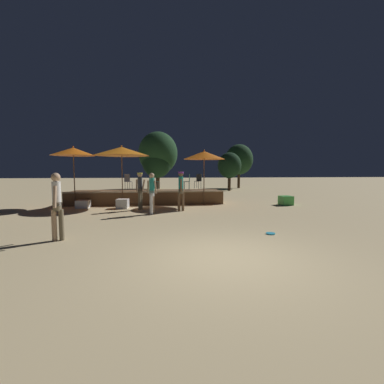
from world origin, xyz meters
TOP-DOWN VIEW (x-y plane):
  - ground_plane at (0.00, 0.00)m, footprint 120.00×120.00m
  - wooden_deck at (-2.28, 9.81)m, footprint 8.63×2.28m
  - patio_umbrella_0 at (0.91, 8.55)m, footprint 2.26×2.26m
  - patio_umbrella_1 at (-3.49, 8.68)m, footprint 2.90×2.90m
  - patio_umbrella_2 at (-5.93, 8.64)m, footprint 2.19×2.19m
  - cube_seat_0 at (-5.37, 8.13)m, footprint 0.63×0.63m
  - cube_seat_1 at (-3.35, 7.74)m, footprint 0.60×0.60m
  - cube_seat_2 at (5.40, 8.04)m, footprint 0.67×0.67m
  - person_0 at (-4.16, 1.87)m, footprint 0.31×0.60m
  - person_1 at (-1.80, 5.84)m, footprint 0.47×0.29m
  - person_2 at (-2.42, 7.14)m, footprint 0.50×0.29m
  - person_3 at (-0.49, 6.58)m, footprint 0.31×0.54m
  - bistro_chair_0 at (-1.84, 10.08)m, footprint 0.43×0.43m
  - bistro_chair_1 at (-3.42, 10.24)m, footprint 0.48×0.48m
  - bistro_chair_2 at (0.87, 10.55)m, footprint 0.48×0.48m
  - bistro_chair_3 at (0.17, 9.94)m, footprint 0.41×0.41m
  - frisbee_disc at (1.89, 1.91)m, footprint 0.27×0.27m
  - background_tree_0 at (-1.95, 21.08)m, footprint 3.02×3.02m
  - background_tree_1 at (6.74, 21.49)m, footprint 2.94×2.94m
  - background_tree_2 at (-1.83, 21.52)m, footprint 3.98×3.98m
  - background_tree_3 at (4.79, 18.00)m, footprint 2.17×2.17m

SIDE VIEW (x-z plane):
  - ground_plane at x=0.00m, z-range 0.00..0.00m
  - frisbee_disc at x=1.89m, z-range 0.00..0.03m
  - cube_seat_0 at x=-5.37m, z-range 0.00..0.39m
  - cube_seat_1 at x=-3.35m, z-range 0.00..0.47m
  - cube_seat_2 at x=5.40m, z-range 0.00..0.50m
  - wooden_deck at x=-2.28m, z-range -0.04..0.74m
  - person_1 at x=-1.80m, z-range 0.09..1.89m
  - person_0 at x=-4.16m, z-range 0.11..1.95m
  - person_2 at x=-2.42m, z-range 0.13..1.94m
  - person_3 at x=-0.49m, z-range 0.14..1.99m
  - bistro_chair_0 at x=-1.84m, z-range 0.88..1.78m
  - bistro_chair_1 at x=-3.42m, z-range 0.88..1.78m
  - bistro_chair_2 at x=0.87m, z-range 0.88..1.78m
  - bistro_chair_3 at x=0.17m, z-range 0.88..1.78m
  - background_tree_3 at x=4.79m, z-range 0.57..4.12m
  - patio_umbrella_0 at x=0.91m, z-range 1.21..4.23m
  - background_tree_0 at x=-1.95m, z-range 0.55..5.00m
  - patio_umbrella_2 at x=-5.93m, z-range 1.29..4.45m
  - patio_umbrella_1 at x=-3.49m, z-range 1.30..4.52m
  - background_tree_1 at x=6.74m, z-range 0.71..5.37m
  - background_tree_2 at x=-1.83m, z-range 0.73..6.58m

